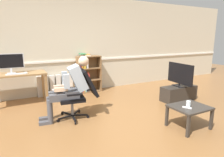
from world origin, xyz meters
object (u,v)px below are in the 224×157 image
radiator (55,85)px  drinking_glass (188,104)px  computer_desk (14,78)px  person_seated (70,86)px  coffee_table (189,109)px  spare_remote (187,108)px  keyboard (16,74)px  tv_stand (179,93)px  computer_mouse (26,73)px  bookshelf (87,74)px  office_chair (80,92)px  imac_monitor (10,62)px  tv_screen (180,74)px

radiator → drinking_glass: (1.57, -3.14, 0.17)m
computer_desk → person_seated: person_seated is taller
computer_desk → coffee_table: size_ratio=2.19×
spare_remote → person_seated: bearing=112.1°
keyboard → spare_remote: 3.63m
person_seated → tv_stand: bearing=94.4°
computer_mouse → bookshelf: size_ratio=0.09×
keyboard → office_chair: 1.66m
imac_monitor → coffee_table: bearing=-46.1°
computer_mouse → tv_screen: bearing=-22.4°
bookshelf → spare_remote: size_ratio=7.48×
computer_desk → coffee_table: (2.64, -2.72, -0.31)m
computer_desk → tv_screen: tv_screen is taller
imac_monitor → person_seated: person_seated is taller
coffee_table → spare_remote: 0.14m
computer_mouse → radiator: size_ratio=0.10×
bookshelf → person_seated: (-0.97, -1.66, 0.13)m
tv_stand → radiator: bearing=144.3°
tv_screen → drinking_glass: size_ratio=7.12×
computer_desk → tv_screen: 3.96m
radiator → drinking_glass: bearing=-63.3°
person_seated → tv_stand: person_seated is taller
computer_desk → keyboard: size_ratio=3.36×
keyboard → drinking_glass: (2.53, -2.61, -0.31)m
computer_mouse → tv_stand: size_ratio=0.11×
bookshelf → coffee_table: 3.11m
person_seated → bookshelf: bearing=157.3°
imac_monitor → office_chair: bearing=-52.1°
computer_desk → imac_monitor: imac_monitor is taller
computer_mouse → drinking_glass: (2.31, -2.63, -0.32)m
radiator → drinking_glass: radiator is taller
keyboard → tv_stand: (3.62, -1.38, -0.58)m
computer_mouse → coffee_table: bearing=-47.4°
computer_desk → keyboard: (0.03, -0.14, 0.12)m
tv_stand → drinking_glass: drinking_glass is taller
keyboard → bookshelf: bearing=13.2°
imac_monitor → tv_stand: (3.70, -1.60, -0.84)m
keyboard → tv_screen: size_ratio=0.50×
tv_screen → coffee_table: bearing=143.9°
imac_monitor → office_chair: 1.93m
radiator → tv_screen: (2.66, -1.91, 0.38)m
computer_mouse → drinking_glass: 3.51m
office_chair → spare_remote: office_chair is taller
bookshelf → drinking_glass: (0.69, -3.04, -0.07)m
tv_stand → spare_remote: spare_remote is taller
imac_monitor → tv_stand: 4.12m
tv_screen → spare_remote: size_ratio=5.48×
coffee_table → spare_remote: (-0.12, -0.04, 0.07)m
keyboard → tv_stand: keyboard is taller
computer_desk → bookshelf: bearing=8.8°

